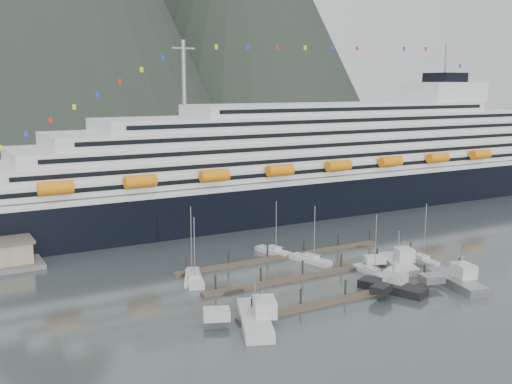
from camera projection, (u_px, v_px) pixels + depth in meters
ground at (350, 276)px, 112.38m from camera, size 1600.00×1600.00×0.00m
cruise_ship at (315, 168)px, 171.93m from camera, size 210.00×30.40×50.30m
dock_near at (364, 294)px, 101.41m from camera, size 48.18×2.28×3.20m
dock_mid at (319, 274)px, 112.58m from camera, size 48.18×2.28×3.20m
dock_far at (283, 257)px, 123.75m from camera, size 48.18×2.28×3.20m
sailboat_a at (195, 280)px, 108.65m from camera, size 5.55×9.86×12.71m
sailboat_c at (310, 260)px, 120.96m from camera, size 5.15×9.77×12.12m
sailboat_d at (372, 272)px, 112.95m from camera, size 2.94×9.80×12.14m
sailboat_e at (192, 277)px, 109.97m from camera, size 6.37×9.95×14.32m
sailboat_f at (273, 252)px, 127.12m from camera, size 4.68×9.19×11.83m
sailboat_h at (421, 260)px, 120.97m from camera, size 3.38×8.90×12.65m
trawler_a at (254, 318)px, 89.22m from camera, size 12.47×15.39×8.27m
trawler_b at (392, 286)px, 103.44m from camera, size 10.31×12.25×7.62m
trawler_d at (456, 280)px, 106.60m from camera, size 10.64×14.07×8.10m
trawler_e at (397, 263)px, 117.19m from camera, size 10.87×13.01×8.10m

